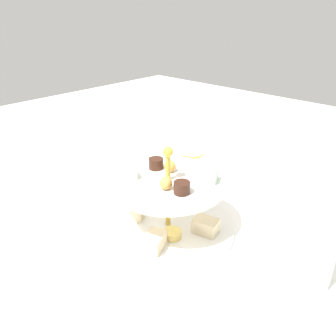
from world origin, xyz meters
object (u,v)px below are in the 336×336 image
(tiered_serving_stand, at_px, (168,208))
(water_glass_tall_right, at_px, (314,249))
(water_glass_short_left, at_px, (138,158))
(teacup_with_saucer, at_px, (192,161))
(butter_knife_right, at_px, (278,188))

(tiered_serving_stand, xyz_separation_m, water_glass_tall_right, (0.27, 0.05, 0.02))
(tiered_serving_stand, xyz_separation_m, water_glass_short_left, (-0.24, 0.14, -0.01))
(tiered_serving_stand, relative_size, water_glass_short_left, 3.28)
(water_glass_tall_right, height_order, teacup_with_saucer, water_glass_tall_right)
(water_glass_tall_right, bearing_deg, water_glass_short_left, 170.31)
(teacup_with_saucer, bearing_deg, butter_knife_right, 14.27)
(butter_knife_right, bearing_deg, water_glass_tall_right, 129.83)
(water_glass_short_left, bearing_deg, tiered_serving_stand, -29.76)
(tiered_serving_stand, relative_size, teacup_with_saucer, 3.02)
(water_glass_short_left, relative_size, butter_knife_right, 0.49)
(butter_knife_right, bearing_deg, teacup_with_saucer, 19.98)
(water_glass_tall_right, distance_m, teacup_with_saucer, 0.46)
(water_glass_tall_right, height_order, water_glass_short_left, water_glass_tall_right)
(water_glass_tall_right, height_order, butter_knife_right, water_glass_tall_right)
(teacup_with_saucer, xyz_separation_m, butter_knife_right, (0.23, 0.06, -0.02))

